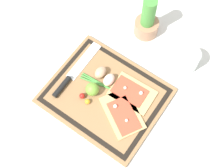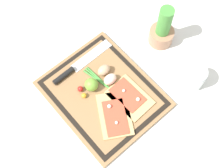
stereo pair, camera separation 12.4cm
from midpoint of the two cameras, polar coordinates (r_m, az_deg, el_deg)
name	(u,v)px [view 1 (the left image)]	position (r m, az deg, el deg)	size (l,w,h in m)	color
ground_plane	(105,96)	(1.26, -4.03, -2.57)	(6.00, 6.00, 0.00)	silver
cutting_board	(105,95)	(1.25, -4.06, -2.42)	(0.45, 0.38, 0.02)	#997047
pizza_slice_near	(123,113)	(1.21, -0.99, -5.75)	(0.22, 0.20, 0.02)	tan
pizza_slice_far	(132,93)	(1.24, 0.81, -1.93)	(0.18, 0.13, 0.02)	tan
knife	(69,78)	(1.28, -10.55, 0.78)	(0.04, 0.30, 0.02)	silver
egg_brown	(101,72)	(1.26, -4.91, 1.83)	(0.04, 0.06, 0.04)	tan
egg_pink	(109,80)	(1.24, -3.40, 0.46)	(0.04, 0.06, 0.04)	beige
lime	(92,89)	(1.23, -6.50, -1.28)	(0.05, 0.05, 0.05)	#70A838
cherry_tomato_red	(82,96)	(1.24, -8.34, -2.50)	(0.02, 0.02, 0.02)	red
cherry_tomato_yellow	(87,102)	(1.23, -7.38, -3.54)	(0.02, 0.02, 0.02)	gold
scallion_bunch	(111,89)	(1.24, -2.96, -1.27)	(0.27, 0.07, 0.01)	#47933D
herb_pot	(147,22)	(1.34, 3.79, 10.97)	(0.10, 0.10, 0.21)	#AD7A5B
sauce_jar	(188,60)	(1.30, 11.14, 3.98)	(0.09, 0.09, 0.10)	silver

